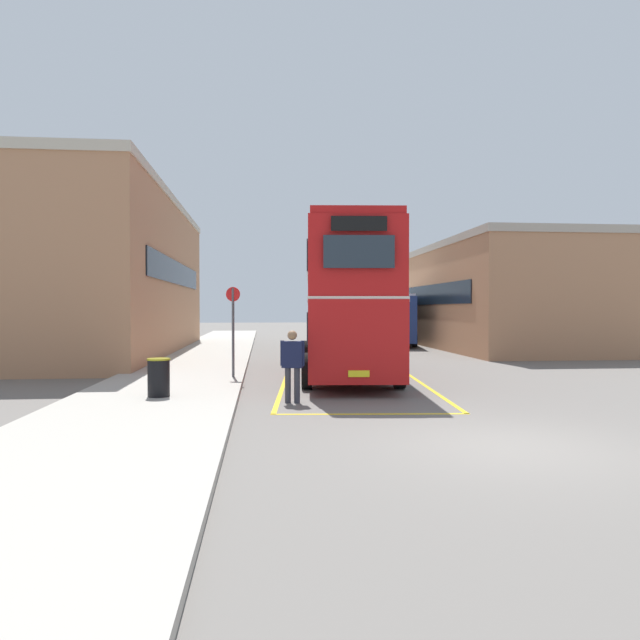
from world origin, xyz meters
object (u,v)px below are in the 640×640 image
object	(u,v)px
double_decker_bus	(346,300)
litter_bin	(159,377)
bus_stop_sign	(233,323)
single_deck_bus	(390,318)
pedestrian_boarding	(292,361)

from	to	relation	value
double_decker_bus	litter_bin	distance (m)	7.32
bus_stop_sign	litter_bin	bearing A→B (deg)	-111.97
single_deck_bus	litter_bin	distance (m)	23.29
double_decker_bus	single_deck_bus	bearing A→B (deg)	72.57
bus_stop_sign	double_decker_bus	bearing A→B (deg)	15.06
double_decker_bus	single_deck_bus	size ratio (longest dim) A/B	1.14
single_deck_bus	pedestrian_boarding	size ratio (longest dim) A/B	5.08
pedestrian_boarding	bus_stop_sign	world-z (taller)	bus_stop_sign
pedestrian_boarding	single_deck_bus	bearing A→B (deg)	71.60
litter_bin	double_decker_bus	bearing A→B (deg)	42.95
double_decker_bus	pedestrian_boarding	xyz separation A→B (m)	(-2.03, -5.21, -1.52)
pedestrian_boarding	litter_bin	world-z (taller)	pedestrian_boarding
double_decker_bus	bus_stop_sign	xyz separation A→B (m)	(-3.62, -0.98, -0.73)
double_decker_bus	bus_stop_sign	bearing A→B (deg)	-164.94
double_decker_bus	litter_bin	size ratio (longest dim) A/B	10.98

